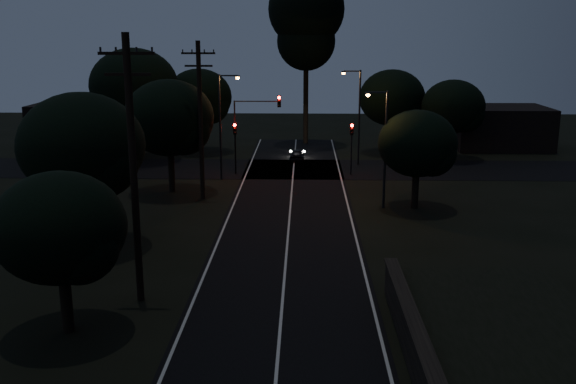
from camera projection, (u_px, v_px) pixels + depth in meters
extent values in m
cube|color=black|center=(287.00, 247.00, 33.76)|extent=(8.00, 70.00, 0.02)
cube|color=black|center=(294.00, 169.00, 53.17)|extent=(60.00, 8.00, 0.02)
cube|color=beige|center=(287.00, 247.00, 33.76)|extent=(0.12, 70.00, 0.01)
cube|color=beige|center=(216.00, 246.00, 33.85)|extent=(0.12, 70.00, 0.01)
cube|color=beige|center=(358.00, 247.00, 33.66)|extent=(0.12, 70.00, 0.01)
cylinder|color=black|center=(133.00, 173.00, 25.80)|extent=(0.30, 0.30, 11.00)
cube|color=black|center=(126.00, 53.00, 24.67)|extent=(2.20, 0.12, 0.12)
cube|color=black|center=(128.00, 74.00, 24.86)|extent=(1.80, 0.12, 0.12)
cylinder|color=black|center=(200.00, 122.00, 42.35)|extent=(0.30, 0.30, 10.50)
cube|color=black|center=(198.00, 53.00, 41.28)|extent=(2.20, 0.12, 0.12)
cube|color=black|center=(199.00, 66.00, 41.47)|extent=(1.80, 0.12, 0.12)
cylinder|color=black|center=(66.00, 303.00, 23.99)|extent=(0.44, 0.44, 2.28)
ellipsoid|color=black|center=(60.00, 227.00, 23.27)|extent=(4.84, 4.84, 4.12)
sphere|color=black|center=(79.00, 244.00, 22.90)|extent=(2.91, 2.91, 2.91)
cylinder|color=black|center=(87.00, 219.00, 33.67)|extent=(0.44, 0.44, 2.97)
ellipsoid|color=black|center=(82.00, 146.00, 32.73)|extent=(6.42, 6.42, 5.45)
sphere|color=black|center=(101.00, 160.00, 32.23)|extent=(3.85, 3.85, 3.85)
cylinder|color=black|center=(171.00, 171.00, 45.27)|extent=(0.44, 0.44, 2.93)
ellipsoid|color=black|center=(169.00, 118.00, 44.35)|extent=(6.24, 6.24, 5.31)
sphere|color=black|center=(183.00, 128.00, 43.87)|extent=(3.75, 3.75, 3.75)
cylinder|color=black|center=(200.00, 136.00, 60.81)|extent=(0.44, 0.44, 2.87)
ellipsoid|color=black|center=(199.00, 97.00, 59.91)|extent=(6.15, 6.15, 5.22)
sphere|color=black|center=(210.00, 104.00, 59.43)|extent=(3.69, 3.69, 3.69)
cylinder|color=black|center=(137.00, 139.00, 56.96)|extent=(0.44, 0.44, 3.64)
ellipsoid|color=black|center=(134.00, 86.00, 55.83)|extent=(7.66, 7.66, 6.51)
sphere|color=black|center=(148.00, 95.00, 55.24)|extent=(4.59, 4.59, 4.59)
cylinder|color=black|center=(390.00, 137.00, 60.36)|extent=(0.44, 0.44, 2.85)
ellipsoid|color=black|center=(392.00, 98.00, 59.47)|extent=(6.12, 6.12, 5.20)
sphere|color=black|center=(404.00, 105.00, 59.00)|extent=(3.67, 3.67, 3.67)
cylinder|color=black|center=(451.00, 144.00, 57.36)|extent=(0.44, 0.44, 2.60)
ellipsoid|color=black|center=(453.00, 106.00, 56.55)|extent=(5.54, 5.54, 4.71)
sphere|color=black|center=(465.00, 113.00, 56.12)|extent=(3.32, 3.32, 3.32)
cylinder|color=black|center=(415.00, 190.00, 41.04)|extent=(0.44, 0.44, 2.35)
ellipsoid|color=black|center=(417.00, 143.00, 40.31)|extent=(4.98, 4.98, 4.23)
sphere|color=black|center=(432.00, 153.00, 39.93)|extent=(2.99, 2.99, 2.99)
cylinder|color=black|center=(306.00, 97.00, 64.63)|extent=(0.50, 0.50, 9.34)
sphere|color=black|center=(306.00, 9.00, 62.57)|extent=(7.47, 7.47, 7.47)
sphere|color=black|center=(306.00, 41.00, 63.30)|extent=(5.77, 5.77, 5.77)
cube|color=black|center=(92.00, 125.00, 62.84)|extent=(10.00, 8.00, 4.40)
cube|color=black|center=(499.00, 127.00, 62.86)|extent=(9.00, 7.00, 4.00)
cylinder|color=black|center=(235.00, 154.00, 50.96)|extent=(0.12, 0.12, 3.20)
cube|color=black|center=(235.00, 129.00, 50.46)|extent=(0.28, 0.22, 0.90)
sphere|color=#FF0705|center=(235.00, 125.00, 50.27)|extent=(0.22, 0.22, 0.22)
cylinder|color=black|center=(351.00, 155.00, 50.73)|extent=(0.12, 0.12, 3.20)
cube|color=black|center=(352.00, 129.00, 50.23)|extent=(0.28, 0.22, 0.90)
sphere|color=#FF0705|center=(352.00, 126.00, 50.04)|extent=(0.22, 0.22, 0.22)
cylinder|color=black|center=(235.00, 143.00, 50.74)|extent=(0.12, 0.12, 5.00)
cube|color=black|center=(279.00, 101.00, 49.86)|extent=(0.28, 0.22, 0.90)
sphere|color=#FF0705|center=(279.00, 98.00, 49.66)|extent=(0.22, 0.22, 0.22)
cube|color=black|center=(257.00, 101.00, 49.90)|extent=(3.50, 0.08, 0.08)
cylinder|color=black|center=(220.00, 128.00, 48.46)|extent=(0.16, 0.16, 8.00)
cube|color=black|center=(228.00, 76.00, 47.51)|extent=(1.40, 0.10, 0.10)
cube|color=black|center=(238.00, 76.00, 47.50)|extent=(0.35, 0.22, 0.12)
sphere|color=orange|center=(238.00, 78.00, 47.52)|extent=(0.26, 0.26, 0.26)
cylinder|color=black|center=(359.00, 118.00, 54.01)|extent=(0.16, 0.16, 8.00)
cube|color=black|center=(352.00, 71.00, 53.09)|extent=(1.40, 0.10, 0.10)
cube|color=black|center=(344.00, 72.00, 53.12)|extent=(0.35, 0.22, 0.12)
sphere|color=orange|center=(344.00, 73.00, 53.14)|extent=(0.26, 0.26, 0.26)
cylinder|color=black|center=(385.00, 151.00, 40.47)|extent=(0.16, 0.16, 7.50)
cube|color=black|center=(378.00, 92.00, 39.61)|extent=(1.20, 0.10, 0.10)
cube|color=black|center=(368.00, 93.00, 39.64)|extent=(0.35, 0.22, 0.12)
sphere|color=orange|center=(368.00, 95.00, 39.66)|extent=(0.26, 0.26, 0.26)
imported|color=black|center=(297.00, 155.00, 56.70)|extent=(1.28, 3.07, 1.04)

